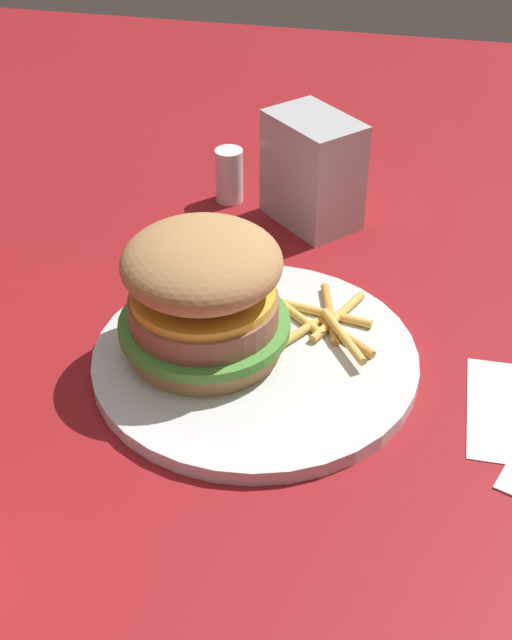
% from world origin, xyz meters
% --- Properties ---
extents(ground_plane, '(1.60, 1.60, 0.00)m').
position_xyz_m(ground_plane, '(0.00, 0.00, 0.00)').
color(ground_plane, maroon).
extents(plate, '(0.25, 0.25, 0.01)m').
position_xyz_m(plate, '(0.01, -0.00, 0.01)').
color(plate, silver).
rests_on(plate, ground_plane).
extents(sandwich, '(0.13, 0.13, 0.10)m').
position_xyz_m(sandwich, '(0.05, 0.00, 0.06)').
color(sandwich, tan).
rests_on(sandwich, plate).
extents(fries_pile, '(0.10, 0.10, 0.01)m').
position_xyz_m(fries_pile, '(-0.04, -0.04, 0.02)').
color(fries_pile, '#E5B251').
rests_on(fries_pile, plate).
extents(napkin_dispenser, '(0.11, 0.11, 0.11)m').
position_xyz_m(napkin_dispenser, '(-0.00, -0.23, 0.05)').
color(napkin_dispenser, '#B7BABF').
rests_on(napkin_dispenser, ground_plane).
extents(salt_shaker, '(0.03, 0.03, 0.06)m').
position_xyz_m(salt_shaker, '(0.09, -0.25, 0.03)').
color(salt_shaker, white).
rests_on(salt_shaker, ground_plane).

